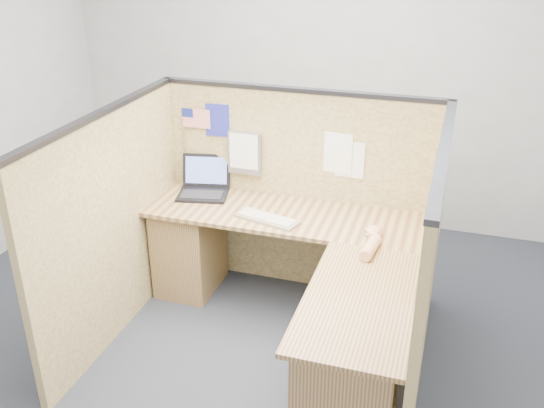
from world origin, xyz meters
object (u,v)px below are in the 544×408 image
(laptop, at_px, (206,184))
(l_desk, at_px, (296,289))
(mouse, at_px, (373,234))
(keyboard, at_px, (267,219))

(laptop, bearing_deg, l_desk, -45.46)
(l_desk, bearing_deg, mouse, 27.21)
(laptop, height_order, mouse, laptop)
(l_desk, relative_size, keyboard, 4.24)
(l_desk, xyz_separation_m, keyboard, (-0.28, 0.25, 0.35))
(mouse, bearing_deg, keyboard, 178.42)
(mouse, bearing_deg, l_desk, -152.79)
(laptop, bearing_deg, mouse, -26.47)
(laptop, xyz_separation_m, keyboard, (0.57, -0.31, -0.05))
(l_desk, bearing_deg, laptop, 146.69)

